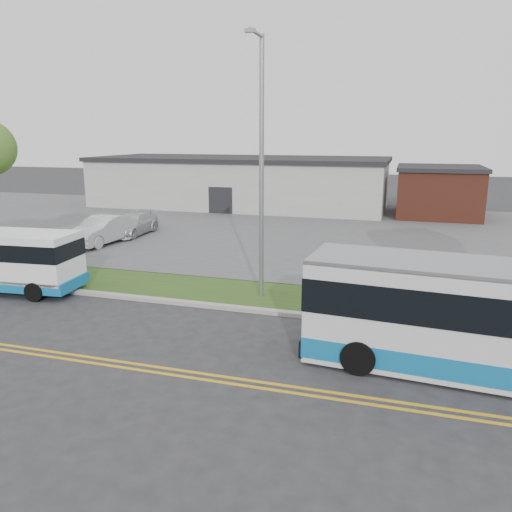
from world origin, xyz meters
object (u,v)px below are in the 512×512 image
(shuttle_bus, at_px, (14,260))
(parked_car_b, at_px, (133,224))
(streetlight_near, at_px, (261,162))
(parked_car_a, at_px, (103,230))

(shuttle_bus, relative_size, parked_car_b, 1.43)
(shuttle_bus, xyz_separation_m, parked_car_b, (-1.42, 11.51, -0.54))
(shuttle_bus, height_order, parked_car_b, shuttle_bus)
(streetlight_near, bearing_deg, shuttle_bus, -167.95)
(streetlight_near, distance_m, parked_car_b, 15.27)
(streetlight_near, xyz_separation_m, parked_car_a, (-11.38, 6.59, -4.34))
(parked_car_a, height_order, parked_car_b, parked_car_a)
(streetlight_near, height_order, parked_car_b, streetlight_near)
(shuttle_bus, height_order, parked_car_a, shuttle_bus)
(streetlight_near, relative_size, shuttle_bus, 1.46)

